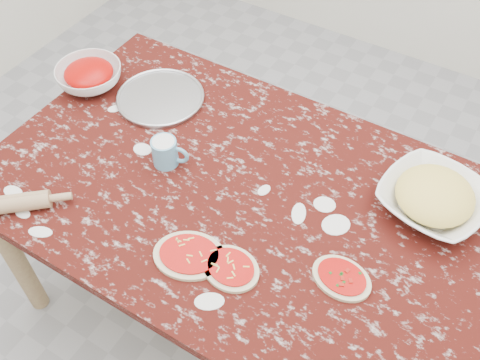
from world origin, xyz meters
name	(u,v)px	position (x,y,z in m)	size (l,w,h in m)	color
ground	(240,305)	(0.00, 0.00, 0.00)	(4.00, 4.00, 0.00)	gray
worktable	(240,207)	(0.00, 0.00, 0.67)	(1.60, 1.00, 0.75)	#370D09
pizza_tray	(161,98)	(-0.47, 0.22, 0.76)	(0.31, 0.31, 0.01)	#B2B2B7
sauce_bowl	(90,76)	(-0.74, 0.15, 0.79)	(0.24, 0.24, 0.08)	white
cheese_bowl	(433,200)	(0.53, 0.24, 0.79)	(0.31, 0.31, 0.08)	white
flour_mug	(166,152)	(-0.26, -0.02, 0.80)	(0.12, 0.08, 0.10)	#61A4C8
pizza_left	(189,255)	(0.00, -0.28, 0.76)	(0.25, 0.22, 0.02)	beige
pizza_mid	(231,268)	(0.13, -0.26, 0.76)	(0.18, 0.16, 0.02)	beige
pizza_right	(342,278)	(0.40, -0.13, 0.76)	(0.18, 0.14, 0.02)	beige
rolling_pin	(2,205)	(-0.56, -0.43, 0.78)	(0.06, 0.06, 0.28)	tan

